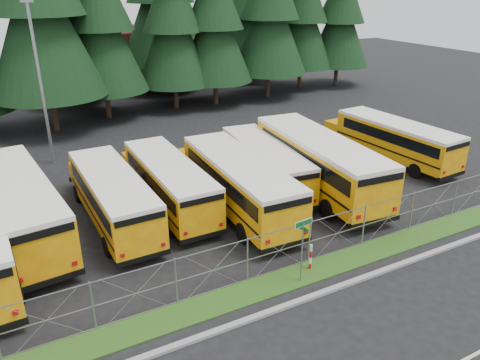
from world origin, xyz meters
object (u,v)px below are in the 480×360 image
object	(u,v)px
bus_3	(168,183)
bus_6	(315,163)
bus_1	(18,207)
striped_bollard	(311,257)
bus_east	(391,141)
bus_5	(263,165)
bus_2	(112,198)
light_standard	(40,80)
bus_4	(236,184)
street_sign	(303,238)

from	to	relation	value
bus_3	bus_6	world-z (taller)	bus_6
bus_1	striped_bollard	size ratio (longest dim) A/B	9.67
bus_3	bus_6	size ratio (longest dim) A/B	0.83
bus_6	bus_east	xyz separation A→B (m)	(7.32, 1.40, -0.25)
bus_5	striped_bollard	bearing A→B (deg)	-100.95
bus_1	bus_east	size ratio (longest dim) A/B	1.13
bus_2	bus_5	size ratio (longest dim) A/B	1.03
bus_2	striped_bollard	distance (m)	10.15
light_standard	bus_east	bearing A→B (deg)	-26.53
bus_1	bus_3	distance (m)	7.19
bus_1	bus_4	bearing A→B (deg)	-18.26
bus_4	street_sign	size ratio (longest dim) A/B	3.95
bus_2	striped_bollard	size ratio (longest dim) A/B	8.51
bus_5	striped_bollard	distance (m)	8.88
bus_5	bus_2	bearing A→B (deg)	-170.70
bus_2	bus_4	xyz separation A→B (m)	(6.04, -1.63, 0.12)
striped_bollard	bus_6	bearing A→B (deg)	52.75
bus_2	striped_bollard	xyz separation A→B (m)	(6.16, -8.03, -0.74)
bus_1	bus_5	distance (m)	13.00
bus_east	street_sign	distance (m)	15.74
bus_4	striped_bollard	size ratio (longest dim) A/B	9.25
street_sign	striped_bollard	xyz separation A→B (m)	(0.85, 0.52, -1.43)
striped_bollard	light_standard	bearing A→B (deg)	112.98
bus_1	bus_east	world-z (taller)	bus_1
street_sign	bus_3	bearing A→B (deg)	104.29
bus_1	bus_3	xyz separation A→B (m)	(7.18, -0.23, -0.20)
bus_5	street_sign	size ratio (longest dim) A/B	3.53
bus_1	striped_bollard	xyz separation A→B (m)	(10.31, -8.67, -0.92)
bus_2	street_sign	distance (m)	10.09
striped_bollard	light_standard	world-z (taller)	light_standard
bus_1	street_sign	bearing A→B (deg)	-49.89
bus_5	bus_3	bearing A→B (deg)	-173.27
bus_1	bus_2	world-z (taller)	bus_1
bus_5	bus_6	bearing A→B (deg)	-30.88
bus_4	bus_2	bearing A→B (deg)	167.26
striped_bollard	light_standard	size ratio (longest dim) A/B	0.12
light_standard	bus_5	bearing A→B (deg)	-42.83
striped_bollard	light_standard	distance (m)	20.16
bus_4	striped_bollard	bearing A→B (deg)	-86.56
bus_3	light_standard	distance (m)	11.37
bus_4	bus_5	distance (m)	3.47
bus_1	bus_5	bearing A→B (deg)	-6.78
bus_4	street_sign	distance (m)	6.98
bus_3	bus_4	xyz separation A→B (m)	(3.01, -2.03, 0.13)
bus_1	bus_2	bearing A→B (deg)	-14.39
bus_east	light_standard	size ratio (longest dim) A/B	1.01
bus_east	striped_bollard	xyz separation A→B (m)	(-12.36, -8.02, -0.75)
bus_2	light_standard	world-z (taller)	light_standard
bus_6	light_standard	bearing A→B (deg)	143.22
striped_bollard	bus_2	bearing A→B (deg)	127.48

